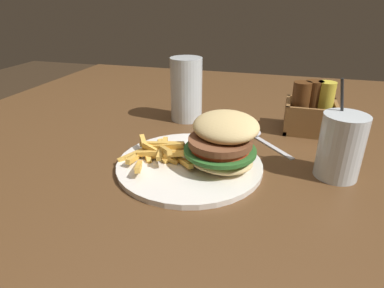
% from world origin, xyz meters
% --- Properties ---
extents(dining_table, '(1.35, 1.36, 0.75)m').
position_xyz_m(dining_table, '(0.00, 0.00, 0.63)').
color(dining_table, brown).
rests_on(dining_table, ground_plane).
extents(meal_plate_near, '(0.27, 0.27, 0.11)m').
position_xyz_m(meal_plate_near, '(0.03, -0.13, 0.79)').
color(meal_plate_near, white).
rests_on(meal_plate_near, dining_table).
extents(beer_glass, '(0.08, 0.08, 0.16)m').
position_xyz_m(beer_glass, '(-0.08, 0.11, 0.83)').
color(beer_glass, silver).
rests_on(beer_glass, dining_table).
extents(juice_glass, '(0.07, 0.07, 0.17)m').
position_xyz_m(juice_glass, '(0.26, -0.10, 0.80)').
color(juice_glass, silver).
rests_on(juice_glass, dining_table).
extents(spoon, '(0.13, 0.14, 0.01)m').
position_xyz_m(spoon, '(0.10, 0.04, 0.76)').
color(spoon, silver).
rests_on(spoon, dining_table).
extents(condiment_caddy, '(0.11, 0.10, 0.12)m').
position_xyz_m(condiment_caddy, '(0.22, 0.11, 0.80)').
color(condiment_caddy, brown).
rests_on(condiment_caddy, dining_table).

